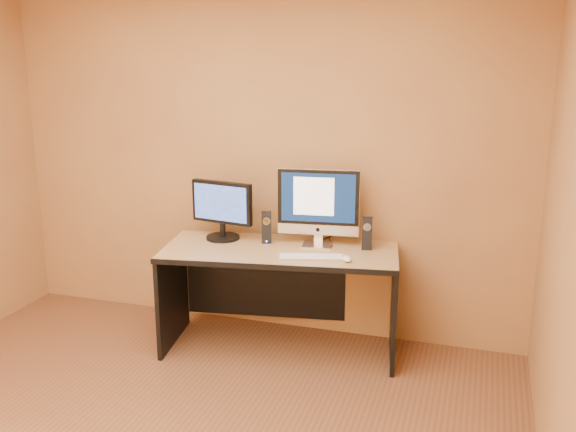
{
  "coord_description": "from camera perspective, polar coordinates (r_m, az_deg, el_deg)",
  "views": [
    {
      "loc": [
        1.62,
        -2.44,
        2.11
      ],
      "look_at": [
        0.38,
        1.5,
        1.02
      ],
      "focal_mm": 40.0,
      "sensor_mm": 36.0,
      "label": 1
    }
  ],
  "objects": [
    {
      "name": "walls",
      "position": [
        3.04,
        -15.48,
        -1.27
      ],
      "size": [
        4.0,
        4.0,
        2.6
      ],
      "primitive_type": null,
      "color": "#A57B42",
      "rests_on": "ground"
    },
    {
      "name": "desk",
      "position": [
        4.6,
        -0.69,
        -7.4
      ],
      "size": [
        1.72,
        0.96,
        0.75
      ],
      "primitive_type": null,
      "rotation": [
        0.0,
        0.0,
        0.16
      ],
      "color": "tan",
      "rests_on": "ground"
    },
    {
      "name": "imac",
      "position": [
        4.47,
        2.67,
        0.78
      ],
      "size": [
        0.6,
        0.29,
        0.56
      ],
      "primitive_type": null,
      "rotation": [
        0.0,
        0.0,
        0.13
      ],
      "color": "silver",
      "rests_on": "desk"
    },
    {
      "name": "second_monitor",
      "position": [
        4.67,
        -5.87,
        0.49
      ],
      "size": [
        0.52,
        0.31,
        0.43
      ],
      "primitive_type": null,
      "rotation": [
        0.0,
        0.0,
        -0.15
      ],
      "color": "black",
      "rests_on": "desk"
    },
    {
      "name": "speaker_left",
      "position": [
        4.59,
        -1.93,
        -1.02
      ],
      "size": [
        0.09,
        0.09,
        0.22
      ],
      "primitive_type": null,
      "rotation": [
        0.0,
        0.0,
        0.35
      ],
      "color": "black",
      "rests_on": "desk"
    },
    {
      "name": "speaker_right",
      "position": [
        4.47,
        7.05,
        -1.54
      ],
      "size": [
        0.08,
        0.08,
        0.22
      ],
      "primitive_type": null,
      "rotation": [
        0.0,
        0.0,
        0.16
      ],
      "color": "black",
      "rests_on": "desk"
    },
    {
      "name": "keyboard",
      "position": [
        4.28,
        2.07,
        -3.65
      ],
      "size": [
        0.45,
        0.22,
        0.02
      ],
      "primitive_type": "cube",
      "rotation": [
        0.0,
        0.0,
        0.25
      ],
      "color": "silver",
      "rests_on": "desk"
    },
    {
      "name": "mouse",
      "position": [
        4.23,
        5.27,
        -3.79
      ],
      "size": [
        0.09,
        0.12,
        0.04
      ],
      "primitive_type": "ellipsoid",
      "rotation": [
        0.0,
        0.0,
        0.32
      ],
      "color": "white",
      "rests_on": "desk"
    },
    {
      "name": "cable_a",
      "position": [
        4.62,
        3.81,
        -2.32
      ],
      "size": [
        0.08,
        0.21,
        0.01
      ],
      "primitive_type": "cylinder",
      "rotation": [
        1.57,
        0.0,
        0.33
      ],
      "color": "black",
      "rests_on": "desk"
    },
    {
      "name": "cable_b",
      "position": [
        4.7,
        3.29,
        -2.02
      ],
      "size": [
        0.08,
        0.17,
        0.01
      ],
      "primitive_type": "cylinder",
      "rotation": [
        1.57,
        0.0,
        -0.38
      ],
      "color": "black",
      "rests_on": "desk"
    }
  ]
}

